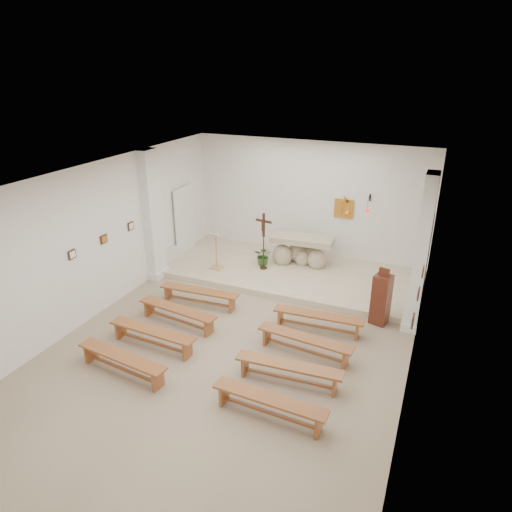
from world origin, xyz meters
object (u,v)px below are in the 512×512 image
at_px(donation_pedestal, 381,299).
at_px(bench_right_fourth, 269,403).
at_px(bench_right_second, 305,341).
at_px(bench_right_front, 318,318).
at_px(lectern, 216,251).
at_px(bench_left_fourth, 122,360).
at_px(bench_left_third, 152,334).
at_px(bench_left_front, 199,294).
at_px(bench_left_second, 178,312).
at_px(crucifix_stand, 264,237).
at_px(altar, 301,252).
at_px(bench_right_third, 289,369).

xyz_separation_m(donation_pedestal, bench_right_fourth, (-1.19, -3.81, -0.28)).
bearing_deg(bench_right_second, bench_right_fourth, -84.35).
height_order(bench_right_front, bench_right_second, same).
bearing_deg(lectern, bench_left_fourth, -79.85).
relative_size(bench_right_front, bench_left_fourth, 1.00).
height_order(bench_left_third, bench_left_fourth, same).
bearing_deg(bench_right_second, bench_left_front, 167.55).
relative_size(bench_left_second, bench_left_third, 1.00).
bearing_deg(bench_right_fourth, bench_right_second, 92.56).
xyz_separation_m(donation_pedestal, bench_right_second, (-1.19, -1.86, -0.28)).
distance_m(bench_left_front, bench_right_front, 2.98).
bearing_deg(bench_left_second, bench_right_fourth, -25.75).
xyz_separation_m(crucifix_stand, bench_left_fourth, (-0.74, -5.23, -0.77)).
xyz_separation_m(bench_right_front, bench_left_second, (-2.98, -0.97, 0.00)).
relative_size(bench_left_front, bench_left_fourth, 1.00).
bearing_deg(bench_left_fourth, bench_right_second, 39.83).
distance_m(bench_left_front, bench_left_second, 0.97).
distance_m(altar, bench_right_fourth, 6.13).
height_order(lectern, bench_left_front, lectern).
relative_size(donation_pedestal, bench_left_third, 0.68).
bearing_deg(donation_pedestal, bench_left_third, -132.16).
distance_m(bench_left_second, bench_right_third, 3.14).
height_order(bench_left_front, bench_right_front, same).
bearing_deg(bench_left_front, donation_pedestal, 8.69).
height_order(bench_right_second, bench_left_fourth, same).
xyz_separation_m(lectern, crucifix_stand, (1.22, 0.50, 0.40)).
height_order(bench_left_front, bench_left_fourth, same).
bearing_deg(altar, bench_left_fourth, -109.31).
xyz_separation_m(bench_left_fourth, bench_right_fourth, (2.98, 0.00, 0.00)).
bearing_deg(bench_left_front, altar, 59.02).
height_order(bench_right_third, bench_right_fourth, same).
distance_m(crucifix_stand, bench_right_front, 3.31).
bearing_deg(bench_left_second, lectern, 107.13).
distance_m(bench_left_front, bench_right_third, 3.56).
distance_m(crucifix_stand, bench_right_fourth, 5.74).
bearing_deg(bench_right_second, bench_left_second, -174.35).
height_order(crucifix_stand, bench_right_second, crucifix_stand).
height_order(bench_right_front, bench_left_second, same).
height_order(bench_left_second, bench_right_fourth, same).
bearing_deg(bench_right_third, bench_right_front, 86.24).
height_order(lectern, bench_left_second, lectern).
xyz_separation_m(altar, bench_left_fourth, (-1.59, -5.97, -0.18)).
bearing_deg(bench_right_front, lectern, 148.97).
bearing_deg(bench_left_fourth, bench_left_second, 96.65).
bearing_deg(bench_left_fourth, bench_left_front, 96.65).
xyz_separation_m(lectern, bench_right_front, (3.46, -1.81, -0.37)).
distance_m(lectern, bench_right_second, 4.45).
relative_size(bench_right_third, bench_right_fourth, 1.00).
distance_m(altar, bench_left_fourth, 6.18).
distance_m(bench_right_front, bench_right_third, 1.95).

